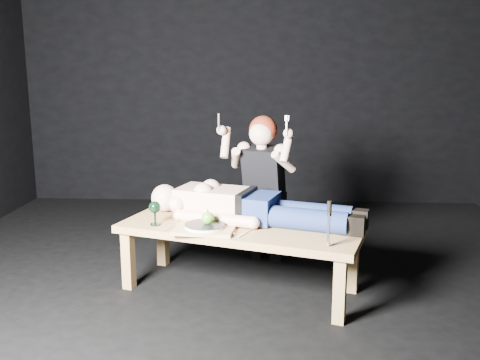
{
  "coord_description": "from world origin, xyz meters",
  "views": [
    {
      "loc": [
        0.16,
        -3.34,
        1.46
      ],
      "look_at": [
        -0.01,
        0.06,
        0.75
      ],
      "focal_mm": 39.52,
      "sensor_mm": 36.0,
      "label": 1
    }
  ],
  "objects_px": {
    "kneeling_woman": "(267,187)",
    "carving_knife": "(329,224)",
    "table": "(240,258)",
    "lying_man": "(254,203)",
    "goblet": "(155,213)",
    "serving_tray": "(205,229)"
  },
  "relations": [
    {
      "from": "lying_man",
      "to": "goblet",
      "type": "distance_m",
      "value": 0.66
    },
    {
      "from": "table",
      "to": "lying_man",
      "type": "height_order",
      "value": "lying_man"
    },
    {
      "from": "serving_tray",
      "to": "table",
      "type": "bearing_deg",
      "value": 28.32
    },
    {
      "from": "table",
      "to": "lying_man",
      "type": "relative_size",
      "value": 1.05
    },
    {
      "from": "lying_man",
      "to": "serving_tray",
      "type": "relative_size",
      "value": 3.99
    },
    {
      "from": "table",
      "to": "carving_knife",
      "type": "height_order",
      "value": "carving_knife"
    },
    {
      "from": "table",
      "to": "kneeling_woman",
      "type": "bearing_deg",
      "value": 91.39
    },
    {
      "from": "kneeling_woman",
      "to": "carving_knife",
      "type": "height_order",
      "value": "kneeling_woman"
    },
    {
      "from": "table",
      "to": "carving_knife",
      "type": "xyz_separation_m",
      "value": [
        0.54,
        -0.38,
        0.36
      ]
    },
    {
      "from": "table",
      "to": "goblet",
      "type": "relative_size",
      "value": 9.77
    },
    {
      "from": "carving_knife",
      "to": "serving_tray",
      "type": "bearing_deg",
      "value": 178.53
    },
    {
      "from": "kneeling_woman",
      "to": "carving_knife",
      "type": "relative_size",
      "value": 4.28
    },
    {
      "from": "goblet",
      "to": "carving_knife",
      "type": "relative_size",
      "value": 0.6
    },
    {
      "from": "goblet",
      "to": "lying_man",
      "type": "bearing_deg",
      "value": 11.42
    },
    {
      "from": "kneeling_woman",
      "to": "goblet",
      "type": "height_order",
      "value": "kneeling_woman"
    },
    {
      "from": "serving_tray",
      "to": "carving_knife",
      "type": "bearing_deg",
      "value": -19.43
    },
    {
      "from": "lying_man",
      "to": "serving_tray",
      "type": "distance_m",
      "value": 0.41
    },
    {
      "from": "table",
      "to": "carving_knife",
      "type": "bearing_deg",
      "value": -17.61
    },
    {
      "from": "goblet",
      "to": "carving_knife",
      "type": "xyz_separation_m",
      "value": [
        1.1,
        -0.38,
        0.05
      ]
    },
    {
      "from": "lying_man",
      "to": "kneeling_woman",
      "type": "distance_m",
      "value": 0.48
    },
    {
      "from": "table",
      "to": "carving_knife",
      "type": "distance_m",
      "value": 0.75
    },
    {
      "from": "table",
      "to": "kneeling_woman",
      "type": "xyz_separation_m",
      "value": [
        0.18,
        0.6,
        0.36
      ]
    }
  ]
}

